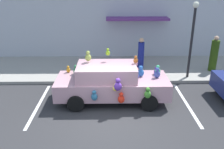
{
  "coord_description": "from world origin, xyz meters",
  "views": [
    {
      "loc": [
        -0.08,
        -7.65,
        4.69
      ],
      "look_at": [
        0.07,
        1.96,
        0.9
      ],
      "focal_mm": 38.99,
      "sensor_mm": 36.0,
      "label": 1
    }
  ],
  "objects_px": {
    "teddy_bear_on_sidewalk": "(135,69)",
    "pedestrian_near_shopfront": "(141,54)",
    "plush_covered_car": "(111,82)",
    "street_lamp_post": "(193,32)",
    "pedestrian_walking_past": "(214,55)"
  },
  "relations": [
    {
      "from": "plush_covered_car",
      "to": "pedestrian_near_shopfront",
      "type": "relative_size",
      "value": 2.71
    },
    {
      "from": "street_lamp_post",
      "to": "pedestrian_walking_past",
      "type": "distance_m",
      "value": 2.26
    },
    {
      "from": "street_lamp_post",
      "to": "pedestrian_near_shopfront",
      "type": "bearing_deg",
      "value": 147.45
    },
    {
      "from": "teddy_bear_on_sidewalk",
      "to": "pedestrian_near_shopfront",
      "type": "distance_m",
      "value": 1.25
    },
    {
      "from": "teddy_bear_on_sidewalk",
      "to": "plush_covered_car",
      "type": "bearing_deg",
      "value": -116.55
    },
    {
      "from": "teddy_bear_on_sidewalk",
      "to": "pedestrian_walking_past",
      "type": "height_order",
      "value": "pedestrian_walking_past"
    },
    {
      "from": "street_lamp_post",
      "to": "pedestrian_near_shopfront",
      "type": "distance_m",
      "value": 2.95
    },
    {
      "from": "pedestrian_near_shopfront",
      "to": "teddy_bear_on_sidewalk",
      "type": "bearing_deg",
      "value": -111.67
    },
    {
      "from": "pedestrian_near_shopfront",
      "to": "plush_covered_car",
      "type": "bearing_deg",
      "value": -115.09
    },
    {
      "from": "pedestrian_walking_past",
      "to": "teddy_bear_on_sidewalk",
      "type": "bearing_deg",
      "value": -172.11
    },
    {
      "from": "plush_covered_car",
      "to": "teddy_bear_on_sidewalk",
      "type": "bearing_deg",
      "value": 63.45
    },
    {
      "from": "plush_covered_car",
      "to": "teddy_bear_on_sidewalk",
      "type": "xyz_separation_m",
      "value": [
        1.22,
        2.44,
        -0.32
      ]
    },
    {
      "from": "pedestrian_walking_past",
      "to": "street_lamp_post",
      "type": "bearing_deg",
      "value": -150.9
    },
    {
      "from": "pedestrian_walking_past",
      "to": "plush_covered_car",
      "type": "bearing_deg",
      "value": -150.72
    },
    {
      "from": "street_lamp_post",
      "to": "pedestrian_near_shopfront",
      "type": "height_order",
      "value": "street_lamp_post"
    }
  ]
}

